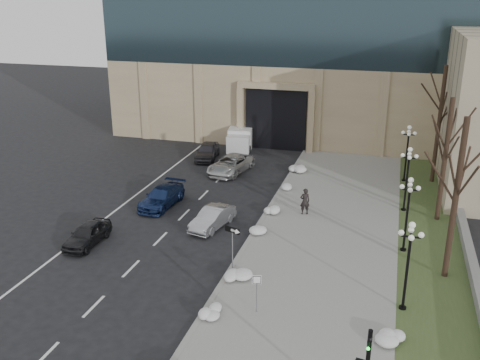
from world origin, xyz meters
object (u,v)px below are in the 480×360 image
object	(u,v)px
box_truck	(241,136)
lamppost_a	(409,254)
car_b	(213,218)
lamppost_c	(408,171)
car_d	(231,165)
car_e	(207,151)
car_c	(162,197)
keep_sign	(257,286)
car_a	(87,234)
lamppost_b	(408,205)
one_way_sign	(235,236)
pedestrian	(305,201)
lamppost_d	(408,146)

from	to	relation	value
box_truck	lamppost_a	world-z (taller)	lamppost_a
car_b	lamppost_c	xyz separation A→B (m)	(12.18, 6.40, 2.40)
car_d	car_e	size ratio (longest dim) A/B	1.18
car_c	box_truck	xyz separation A→B (m)	(1.16, 16.88, 0.30)
keep_sign	lamppost_a	world-z (taller)	lamppost_a
car_b	lamppost_a	distance (m)	14.06
car_a	lamppost_b	xyz separation A→B (m)	(18.82, 4.41, 2.40)
one_way_sign	car_d	bearing A→B (deg)	127.83
car_c	lamppost_b	xyz separation A→B (m)	(16.98, -2.64, 2.38)
pedestrian	lamppost_b	distance (m)	7.93
car_e	keep_sign	bearing A→B (deg)	-73.47
car_c	lamppost_d	size ratio (longest dim) A/B	1.01
car_a	keep_sign	bearing A→B (deg)	-20.40
box_truck	lamppost_c	size ratio (longest dim) A/B	1.41
lamppost_a	pedestrian	bearing A→B (deg)	122.94
car_e	one_way_sign	xyz separation A→B (m)	(8.65, -19.74, 1.52)
lamppost_c	lamppost_b	bearing A→B (deg)	-90.00
car_a	lamppost_c	size ratio (longest dim) A/B	0.83
pedestrian	car_e	bearing A→B (deg)	-66.31
lamppost_a	lamppost_c	world-z (taller)	same
keep_sign	lamppost_c	size ratio (longest dim) A/B	0.45
car_d	pedestrian	world-z (taller)	pedestrian
car_a	car_b	size ratio (longest dim) A/B	0.96
pedestrian	lamppost_b	xyz separation A→B (m)	(6.67, -3.79, 2.01)
car_a	car_c	world-z (taller)	car_c
car_c	box_truck	distance (m)	16.92
car_b	car_d	xyz separation A→B (m)	(-2.20, 11.12, 0.07)
car_b	lamppost_a	size ratio (longest dim) A/B	0.86
car_e	lamppost_c	world-z (taller)	lamppost_c
car_d	lamppost_b	distance (m)	18.39
car_a	car_d	world-z (taller)	car_d
car_d	lamppost_a	distance (m)	22.94
car_c	car_e	world-z (taller)	car_e
car_e	keep_sign	size ratio (longest dim) A/B	2.11
car_b	keep_sign	world-z (taller)	keep_sign
car_b	keep_sign	distance (m)	10.45
car_b	lamppost_c	bearing A→B (deg)	39.74
car_a	lamppost_c	distance (m)	21.88
one_way_sign	lamppost_b	bearing A→B (deg)	50.48
car_e	lamppost_d	distance (m)	17.85
car_b	pedestrian	size ratio (longest dim) A/B	2.15
car_c	pedestrian	distance (m)	10.38
lamppost_a	lamppost_b	distance (m)	6.50
car_b	car_d	distance (m)	11.33
keep_sign	lamppost_d	xyz separation A→B (m)	(6.83, 21.84, 1.51)
car_a	car_d	bearing A→B (deg)	74.03
car_c	pedestrian	size ratio (longest dim) A/B	2.53
car_c	keep_sign	bearing A→B (deg)	-44.73
car_e	lamppost_a	xyz separation A→B (m)	(17.65, -20.91, 2.31)
pedestrian	lamppost_d	size ratio (longest dim) A/B	0.40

